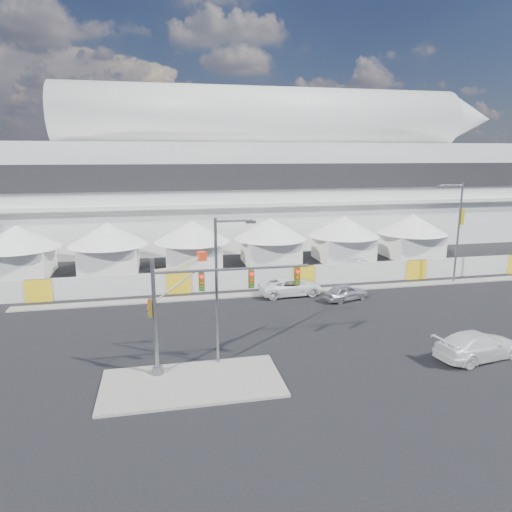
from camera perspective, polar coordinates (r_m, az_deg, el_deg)
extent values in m
plane|color=black|center=(30.24, 3.30, -11.94)|extent=(160.00, 160.00, 0.00)
cube|color=gray|center=(26.66, -7.95, -15.43)|extent=(10.00, 5.00, 0.15)
cube|color=gray|center=(49.23, 22.38, -3.06)|extent=(80.00, 1.20, 0.12)
cube|color=silver|center=(70.43, 0.77, 8.09)|extent=(80.00, 24.00, 14.00)
cube|color=black|center=(58.48, 3.40, 9.89)|extent=(68.00, 0.30, 3.20)
cube|color=silver|center=(58.51, 3.42, 6.46)|extent=(72.00, 0.80, 0.50)
cylinder|color=silver|center=(68.46, 1.18, 16.99)|extent=(57.60, 8.40, 8.40)
cylinder|color=silver|center=(68.90, 2.86, 16.60)|extent=(51.60, 6.80, 6.80)
cylinder|color=silver|center=(69.40, 4.52, 16.20)|extent=(45.60, 5.20, 5.20)
cone|color=silver|center=(82.27, 24.93, 15.28)|extent=(8.00, 7.60, 7.60)
cube|color=white|center=(53.77, -27.40, -0.69)|extent=(6.00, 6.00, 3.00)
cone|color=white|center=(53.28, -27.69, 2.14)|extent=(8.40, 8.40, 2.40)
cube|color=white|center=(52.03, -17.83, -0.27)|extent=(6.00, 6.00, 3.00)
cone|color=white|center=(51.53, -18.03, 2.66)|extent=(8.40, 8.40, 2.40)
cube|color=white|center=(51.83, -7.90, 0.18)|extent=(6.00, 6.00, 3.00)
cone|color=white|center=(51.32, -7.99, 3.12)|extent=(8.40, 8.40, 2.40)
cube|color=white|center=(53.16, 1.81, 0.61)|extent=(6.00, 6.00, 3.00)
cone|color=white|center=(52.67, 1.83, 3.48)|extent=(8.40, 8.40, 2.40)
cube|color=white|center=(55.93, 10.81, 0.99)|extent=(6.00, 6.00, 3.00)
cone|color=white|center=(55.46, 10.93, 3.72)|extent=(8.40, 8.40, 2.40)
cube|color=white|center=(59.94, 18.79, 1.31)|extent=(6.00, 6.00, 3.00)
cone|color=white|center=(59.50, 18.97, 3.86)|extent=(8.40, 8.40, 2.40)
cube|color=silver|center=(44.65, 5.93, -2.46)|extent=(70.00, 0.25, 2.00)
imported|color=silver|center=(40.89, 11.14, -4.48)|extent=(2.71, 4.43, 1.41)
imported|color=white|center=(41.68, 4.35, -3.80)|extent=(2.96, 5.91, 1.61)
imported|color=white|center=(32.26, 25.97, -10.00)|extent=(3.41, 6.20, 1.70)
imported|color=silver|center=(50.69, 12.96, -1.24)|extent=(3.15, 4.45, 1.39)
cylinder|color=slate|center=(26.47, -12.52, -7.52)|extent=(0.23, 0.23, 6.87)
cylinder|color=slate|center=(27.73, -12.20, -13.81)|extent=(0.67, 0.67, 0.40)
cylinder|color=slate|center=(25.99, -2.88, -1.65)|extent=(8.95, 0.15, 0.15)
cube|color=#594714|center=(25.95, -6.82, -3.22)|extent=(0.32, 0.22, 1.05)
cube|color=#594714|center=(26.34, -0.60, -2.90)|extent=(0.32, 0.22, 1.05)
cube|color=#594714|center=(26.99, 5.15, -2.56)|extent=(0.32, 0.22, 1.05)
cube|color=#594714|center=(26.29, -13.10, -6.36)|extent=(0.22, 0.32, 1.05)
cylinder|color=gray|center=(27.10, -4.94, -4.56)|extent=(0.18, 0.18, 8.85)
cylinder|color=gray|center=(26.32, -2.76, 4.41)|extent=(2.16, 0.12, 0.12)
cube|color=gray|center=(26.50, -0.66, 4.26)|extent=(0.59, 0.25, 0.15)
cylinder|color=slate|center=(48.86, 23.94, 2.57)|extent=(0.20, 0.20, 9.89)
cylinder|color=slate|center=(47.65, 23.25, 8.14)|extent=(2.42, 0.13, 0.13)
cube|color=slate|center=(47.04, 22.13, 8.05)|extent=(0.66, 0.27, 0.16)
cube|color=yellow|center=(48.79, 24.37, 4.48)|extent=(0.03, 0.66, 1.54)
cube|color=red|center=(44.57, -11.72, -3.37)|extent=(3.42, 2.25, 0.96)
cube|color=beige|center=(44.25, -10.44, -1.74)|extent=(3.26, 1.26, 0.31)
cube|color=beige|center=(44.20, -7.98, -0.96)|extent=(2.54, 1.00, 1.06)
cube|color=red|center=(44.20, -6.41, -0.34)|extent=(0.98, 0.98, 0.87)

